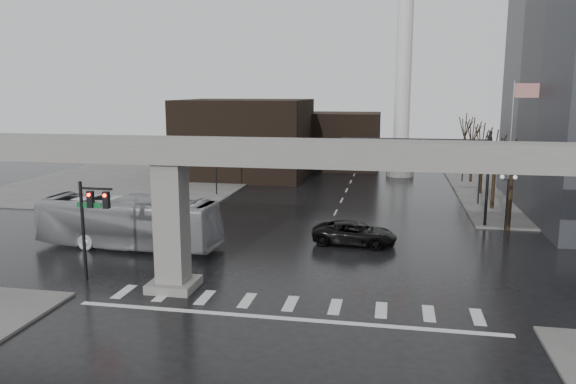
% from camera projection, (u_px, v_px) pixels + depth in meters
% --- Properties ---
extents(ground, '(160.00, 160.00, 0.00)m').
position_uv_depth(ground, '(294.00, 297.00, 30.97)').
color(ground, black).
rests_on(ground, ground).
extents(sidewalk_nw, '(28.00, 36.00, 0.15)m').
position_uv_depth(sidewalk_nw, '(141.00, 180.00, 70.53)').
color(sidewalk_nw, slate).
rests_on(sidewalk_nw, ground).
extents(elevated_guideway, '(48.00, 2.60, 8.70)m').
position_uv_depth(elevated_guideway, '(318.00, 174.00, 29.50)').
color(elevated_guideway, gray).
rests_on(elevated_guideway, ground).
extents(building_far_left, '(16.00, 14.00, 10.00)m').
position_uv_depth(building_far_left, '(245.00, 138.00, 73.23)').
color(building_far_left, black).
rests_on(building_far_left, ground).
extents(building_far_mid, '(10.00, 10.00, 8.00)m').
position_uv_depth(building_far_mid, '(344.00, 141.00, 80.86)').
color(building_far_mid, black).
rests_on(building_far_mid, ground).
extents(smokestack, '(3.60, 3.60, 30.00)m').
position_uv_depth(smokestack, '(403.00, 73.00, 71.91)').
color(smokestack, silver).
rests_on(smokestack, ground).
extents(signal_mast_arm, '(12.12, 0.43, 8.00)m').
position_uv_depth(signal_mast_arm, '(441.00, 156.00, 46.43)').
color(signal_mast_arm, black).
rests_on(signal_mast_arm, ground).
extents(signal_left_pole, '(2.30, 0.30, 6.00)m').
position_uv_depth(signal_left_pole, '(91.00, 214.00, 32.97)').
color(signal_left_pole, black).
rests_on(signal_left_pole, ground).
extents(flagpole_assembly, '(2.06, 0.12, 12.00)m').
position_uv_depth(flagpole_assembly, '(515.00, 134.00, 48.06)').
color(flagpole_assembly, silver).
rests_on(flagpole_assembly, ground).
extents(lamp_right_0, '(1.22, 0.32, 5.11)m').
position_uv_depth(lamp_right_0, '(507.00, 197.00, 41.39)').
color(lamp_right_0, black).
rests_on(lamp_right_0, ground).
extents(lamp_right_1, '(1.22, 0.32, 5.11)m').
position_uv_depth(lamp_right_1, '(480.00, 170.00, 54.92)').
color(lamp_right_1, black).
rests_on(lamp_right_1, ground).
extents(lamp_right_2, '(1.22, 0.32, 5.11)m').
position_uv_depth(lamp_right_2, '(463.00, 154.00, 68.44)').
color(lamp_right_2, black).
rests_on(lamp_right_2, ground).
extents(lamp_left_0, '(1.22, 0.32, 5.11)m').
position_uv_depth(lamp_left_0, '(163.00, 185.00, 46.36)').
color(lamp_left_0, black).
rests_on(lamp_left_0, ground).
extents(lamp_left_1, '(1.22, 0.32, 5.11)m').
position_uv_depth(lamp_left_1, '(216.00, 164.00, 59.88)').
color(lamp_left_1, black).
rests_on(lamp_left_1, ground).
extents(lamp_left_2, '(1.22, 0.32, 5.11)m').
position_uv_depth(lamp_left_2, '(249.00, 150.00, 73.41)').
color(lamp_left_2, black).
rests_on(lamp_left_2, ground).
extents(tree_right_0, '(1.09, 1.58, 7.50)m').
position_uv_depth(tree_right_0, '(511.00, 196.00, 45.20)').
color(tree_right_0, black).
rests_on(tree_right_0, ground).
extents(tree_right_1, '(1.09, 1.61, 7.67)m').
position_uv_depth(tree_right_1, '(494.00, 180.00, 52.92)').
color(tree_right_1, black).
rests_on(tree_right_1, ground).
extents(tree_right_2, '(1.10, 1.63, 7.85)m').
position_uv_depth(tree_right_2, '(482.00, 168.00, 60.64)').
color(tree_right_2, black).
rests_on(tree_right_2, ground).
extents(tree_right_3, '(1.11, 1.66, 8.02)m').
position_uv_depth(tree_right_3, '(472.00, 159.00, 68.36)').
color(tree_right_3, black).
rests_on(tree_right_3, ground).
extents(tree_right_4, '(1.12, 1.69, 8.19)m').
position_uv_depth(tree_right_4, '(464.00, 151.00, 76.08)').
color(tree_right_4, black).
rests_on(tree_right_4, ground).
extents(pickup_truck, '(6.40, 3.43, 1.71)m').
position_uv_depth(pickup_truck, '(355.00, 233.00, 41.30)').
color(pickup_truck, black).
rests_on(pickup_truck, ground).
extents(city_bus, '(13.72, 4.04, 3.77)m').
position_uv_depth(city_bus, '(128.00, 222.00, 40.34)').
color(city_bus, '#A4A4A9').
rests_on(city_bus, ground).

